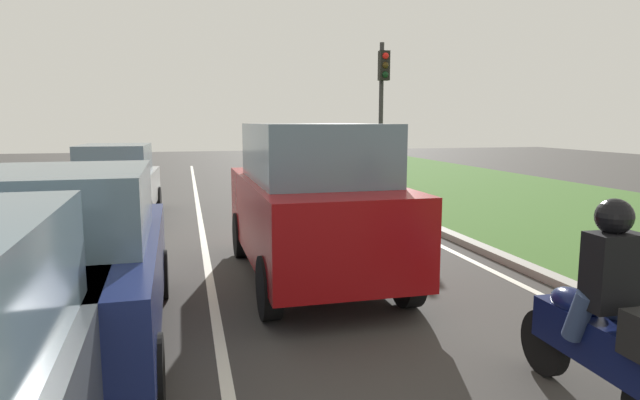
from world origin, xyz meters
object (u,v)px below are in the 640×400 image
object	(u,v)px
car_hatchback_far	(117,182)
traffic_light_near_right	(383,93)
motorcycle	(608,349)
car_suv_ahead	(312,201)
rider_person	(610,269)
car_sedan_left_lane	(68,263)

from	to	relation	value
car_hatchback_far	traffic_light_near_right	size ratio (longest dim) A/B	0.79
motorcycle	car_hatchback_far	bearing A→B (deg)	116.13
car_suv_ahead	traffic_light_near_right	distance (m)	9.89
car_hatchback_far	traffic_light_near_right	distance (m)	8.48
car_suv_ahead	rider_person	world-z (taller)	car_suv_ahead
car_sedan_left_lane	traffic_light_near_right	distance (m)	13.01
traffic_light_near_right	car_hatchback_far	bearing A→B (deg)	-159.74
car_sedan_left_lane	rider_person	distance (m)	4.90
car_sedan_left_lane	rider_person	xyz separation A→B (m)	(4.31, -2.32, 0.27)
car_sedan_left_lane	motorcycle	bearing A→B (deg)	-29.85
car_sedan_left_lane	traffic_light_near_right	world-z (taller)	traffic_light_near_right
rider_person	traffic_light_near_right	size ratio (longest dim) A/B	0.25
car_suv_ahead	rider_person	bearing A→B (deg)	-72.43
traffic_light_near_right	car_suv_ahead	bearing A→B (deg)	-116.42
car_hatchback_far	rider_person	bearing A→B (deg)	-62.98
car_sedan_left_lane	car_suv_ahead	bearing A→B (deg)	31.87
motorcycle	rider_person	size ratio (longest dim) A/B	1.63
car_suv_ahead	rider_person	xyz separation A→B (m)	(1.37, -4.22, 0.02)
car_suv_ahead	traffic_light_near_right	xyz separation A→B (m)	(4.31, 8.67, 2.03)
motorcycle	rider_person	world-z (taller)	rider_person
car_suv_ahead	car_sedan_left_lane	bearing A→B (deg)	-147.54
car_sedan_left_lane	car_hatchback_far	xyz separation A→B (m)	(-0.41, 7.75, -0.04)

